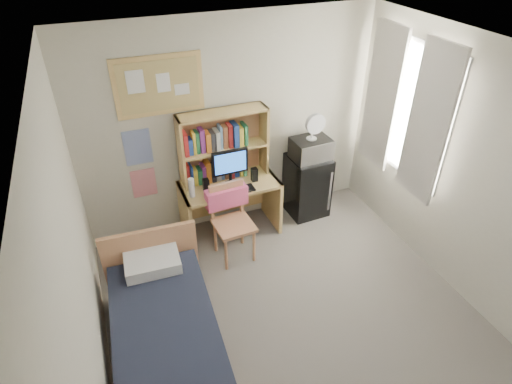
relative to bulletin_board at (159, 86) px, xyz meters
name	(u,v)px	position (x,y,z in m)	size (l,w,h in m)	color
floor	(305,336)	(0.78, -2.08, -1.93)	(3.60, 4.20, 0.02)	slate
ceiling	(331,73)	(0.78, -2.08, 0.68)	(3.60, 4.20, 0.02)	white
wall_back	(231,127)	(0.78, 0.02, -0.62)	(3.60, 0.04, 2.60)	beige
wall_left	(80,294)	(-1.02, -2.08, -0.62)	(0.04, 4.20, 2.60)	beige
wall_right	(486,187)	(2.58, -2.08, -0.62)	(0.04, 4.20, 2.60)	beige
window_unit	(406,110)	(2.53, -0.88, -0.32)	(0.10, 1.40, 1.70)	white
curtain_left	(428,125)	(2.50, -1.28, -0.32)	(0.04, 0.55, 1.70)	silver
curtain_right	(382,98)	(2.50, -0.48, -0.32)	(0.04, 0.55, 1.70)	silver
bulletin_board	(159,86)	(0.00, 0.00, 0.00)	(0.94, 0.03, 0.64)	tan
poster_wave	(138,147)	(-0.32, 0.01, -0.67)	(0.30, 0.01, 0.42)	#2944A5
poster_japan	(144,183)	(-0.32, 0.01, -1.14)	(0.28, 0.01, 0.36)	red
desk	(230,208)	(0.63, -0.30, -1.55)	(1.17, 0.58, 0.73)	#E0B96D
desk_chair	(234,225)	(0.52, -0.75, -1.45)	(0.47, 0.47, 0.94)	tan
mini_fridge	(307,185)	(1.72, -0.25, -1.50)	(0.49, 0.49, 0.83)	black
bed	(168,345)	(-0.50, -1.89, -1.67)	(0.92, 1.84, 0.51)	black
hutch	(224,146)	(0.63, -0.15, -0.76)	(1.05, 0.27, 0.86)	#E0B96D
monitor	(230,169)	(0.63, -0.36, -0.96)	(0.43, 0.03, 0.45)	black
keyboard	(235,191)	(0.63, -0.50, -1.18)	(0.46, 0.15, 0.02)	black
speaker_left	(206,185)	(0.33, -0.36, -1.11)	(0.07, 0.07, 0.16)	black
speaker_right	(254,175)	(0.93, -0.35, -1.10)	(0.07, 0.07, 0.17)	black
water_bottle	(191,188)	(0.15, -0.40, -1.07)	(0.07, 0.07, 0.23)	white
hoodie	(226,197)	(0.51, -0.55, -1.20)	(0.49, 0.15, 0.23)	#FF6193
microwave	(311,149)	(1.72, -0.27, -0.95)	(0.46, 0.35, 0.27)	silver
desk_fan	(312,127)	(1.72, -0.27, -0.66)	(0.25, 0.25, 0.32)	white
pillow	(152,263)	(-0.46, -1.15, -1.35)	(0.53, 0.37, 0.13)	white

